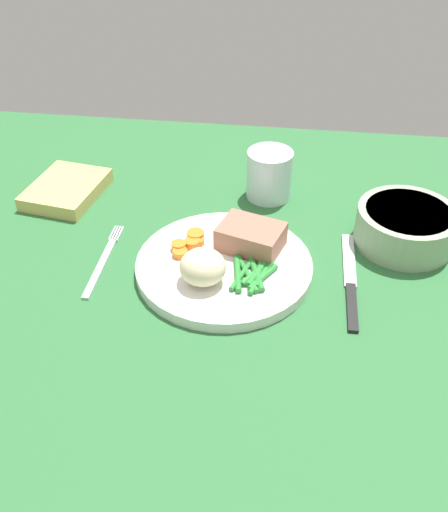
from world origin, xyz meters
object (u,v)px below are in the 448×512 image
object	(u,v)px
napkin	(67,189)
meat_portion	(251,237)
water_glass	(269,178)
dinner_plate	(224,266)
fork	(104,260)
salad_bowl	(406,225)
knife	(350,282)

from	to	relation	value
napkin	meat_portion	bearing A→B (deg)	-21.01
water_glass	napkin	world-z (taller)	water_glass
water_glass	dinner_plate	bearing A→B (deg)	-102.86
fork	salad_bowl	distance (cm)	44.31
knife	napkin	size ratio (longest dim) A/B	1.52
meat_portion	fork	world-z (taller)	meat_portion
dinner_plate	knife	distance (cm)	17.51
salad_bowl	napkin	world-z (taller)	salad_bowl
napkin	knife	bearing A→B (deg)	-19.62
knife	salad_bowl	distance (cm)	13.54
napkin	water_glass	bearing A→B (deg)	7.60
fork	knife	size ratio (longest dim) A/B	0.81
knife	water_glass	bearing A→B (deg)	122.53
dinner_plate	meat_portion	xyz separation A→B (cm)	(3.32, 3.88, 2.59)
knife	napkin	world-z (taller)	napkin
knife	water_glass	distance (cm)	24.73
dinner_plate	salad_bowl	distance (cm)	27.61
dinner_plate	napkin	bearing A→B (deg)	150.59
meat_portion	napkin	size ratio (longest dim) A/B	0.65
dinner_plate	salad_bowl	xyz separation A→B (cm)	(25.55, 10.19, 2.36)
dinner_plate	water_glass	bearing A→B (deg)	77.14
salad_bowl	napkin	distance (cm)	54.63
fork	salad_bowl	bearing A→B (deg)	10.22
water_glass	napkin	xyz separation A→B (cm)	(-33.42, -4.46, -2.27)
knife	napkin	bearing A→B (deg)	161.50
salad_bowl	napkin	size ratio (longest dim) A/B	1.07
knife	salad_bowl	xyz separation A→B (cm)	(8.05, 10.47, 2.96)
meat_portion	knife	world-z (taller)	meat_portion
meat_portion	fork	xyz separation A→B (cm)	(-20.74, -4.14, -3.19)
dinner_plate	fork	distance (cm)	17.42
dinner_plate	napkin	world-z (taller)	napkin
knife	water_glass	xyz separation A→B (cm)	(-12.78, 20.93, 3.23)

